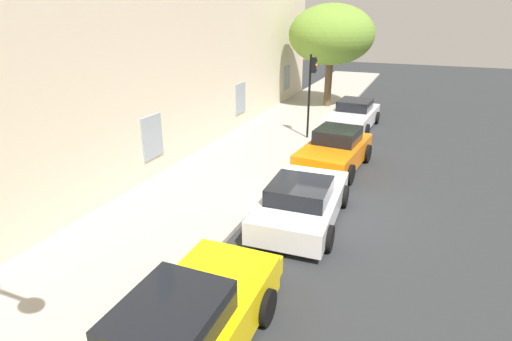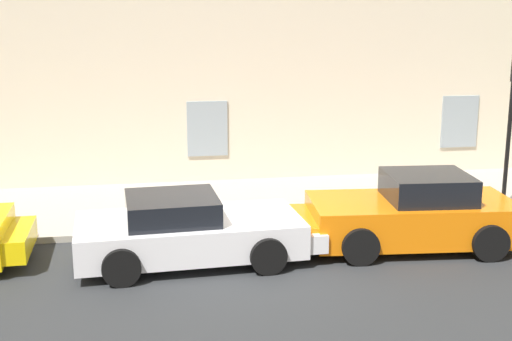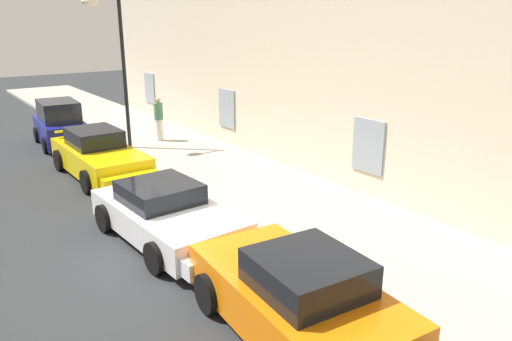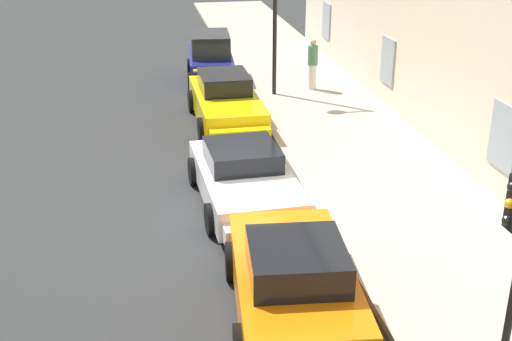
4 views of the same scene
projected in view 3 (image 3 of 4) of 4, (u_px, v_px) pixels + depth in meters
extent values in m
plane|color=#2B2D30|center=(171.00, 258.00, 10.65)|extent=(80.00, 80.00, 0.00)
cube|color=#A8A399|center=(309.00, 214.00, 12.89)|extent=(60.00, 4.31, 0.14)
cube|color=#8C99A3|center=(150.00, 88.00, 24.98)|extent=(1.10, 0.06, 1.50)
cube|color=#8C99A3|center=(227.00, 108.00, 19.30)|extent=(1.10, 0.06, 1.50)
cube|color=#8C99A3|center=(368.00, 146.00, 13.62)|extent=(1.10, 0.06, 1.50)
cube|color=yellow|center=(100.00, 159.00, 16.05)|extent=(4.66, 1.89, 0.79)
cube|color=black|center=(94.00, 137.00, 16.12)|extent=(1.87, 1.49, 0.55)
cube|color=yellow|center=(124.00, 177.00, 14.52)|extent=(1.41, 1.70, 0.44)
cube|color=yellow|center=(77.00, 129.00, 17.50)|extent=(0.18, 1.55, 0.06)
cylinder|color=black|center=(145.00, 171.00, 15.54)|extent=(0.73, 0.25, 0.72)
cylinder|color=black|center=(87.00, 182.00, 14.50)|extent=(0.73, 0.25, 0.72)
cylinder|color=black|center=(111.00, 152.00, 17.74)|extent=(0.73, 0.25, 0.72)
cylinder|color=black|center=(60.00, 160.00, 16.70)|extent=(0.73, 0.25, 0.72)
cube|color=white|center=(168.00, 218.00, 11.45)|extent=(4.36, 2.21, 0.65)
cube|color=black|center=(160.00, 192.00, 11.53)|extent=(1.78, 1.68, 0.46)
cube|color=white|center=(212.00, 249.00, 10.08)|extent=(1.37, 1.90, 0.36)
cylinder|color=black|center=(235.00, 232.00, 11.11)|extent=(0.70, 0.27, 0.69)
cylinder|color=black|center=(156.00, 258.00, 9.92)|extent=(0.70, 0.27, 0.69)
cylinder|color=black|center=(177.00, 200.00, 13.09)|extent=(0.70, 0.27, 0.69)
cylinder|color=black|center=(105.00, 218.00, 11.90)|extent=(0.70, 0.27, 0.69)
cube|color=orange|center=(295.00, 301.00, 7.97)|extent=(4.26, 2.27, 0.80)
cube|color=black|center=(307.00, 273.00, 7.52)|extent=(1.77, 1.68, 0.54)
cube|color=orange|center=(241.00, 261.00, 9.48)|extent=(1.38, 1.87, 0.44)
cylinder|color=black|center=(208.00, 293.00, 8.60)|extent=(0.75, 0.30, 0.73)
cylinder|color=black|center=(297.00, 266.00, 9.55)|extent=(0.75, 0.30, 0.73)
cylinder|color=black|center=(394.00, 335.00, 7.46)|extent=(0.75, 0.30, 0.73)
cube|color=navy|center=(61.00, 131.00, 20.04)|extent=(3.67, 1.85, 0.90)
cube|color=#1E232B|center=(58.00, 111.00, 19.79)|extent=(2.24, 1.55, 0.79)
cylinder|color=black|center=(37.00, 135.00, 20.59)|extent=(0.65, 0.25, 0.63)
cylinder|color=black|center=(76.00, 130.00, 21.38)|extent=(0.65, 0.25, 0.63)
cylinder|color=black|center=(46.00, 145.00, 18.85)|extent=(0.65, 0.25, 0.63)
cylinder|color=black|center=(88.00, 140.00, 19.64)|extent=(0.65, 0.25, 0.63)
cylinder|color=black|center=(124.00, 74.00, 18.41)|extent=(0.14, 0.14, 5.70)
ellipsoid|color=#EAE5C6|center=(90.00, 2.00, 17.06)|extent=(0.44, 0.60, 0.28)
cylinder|color=silver|center=(160.00, 130.00, 20.23)|extent=(0.33, 0.33, 0.88)
cylinder|color=#4C7F59|center=(158.00, 111.00, 19.99)|extent=(0.41, 0.41, 0.68)
sphere|color=tan|center=(158.00, 100.00, 19.86)|extent=(0.22, 0.22, 0.22)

